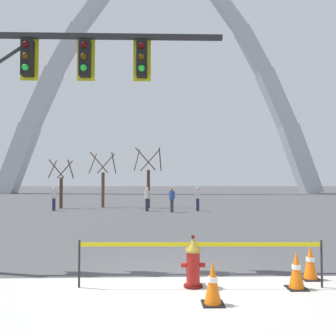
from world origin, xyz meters
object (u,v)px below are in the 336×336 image
object	(u,v)px
traffic_cone_mid_sidewalk	(296,270)
monument_arch	(160,88)
pedestrian_walking_right	(198,199)
pedestrian_near_trees	(147,199)
fire_hydrant	(193,263)
pedestrian_walking_left	(54,199)
pedestrian_standing_center	(172,200)
traffic_cone_by_hydrant	(213,283)
traffic_cone_curb_edge	(310,262)
traffic_signal_gantry	(10,84)

from	to	relation	value
traffic_cone_mid_sidewalk	monument_arch	bearing A→B (deg)	92.81
pedestrian_walking_right	pedestrian_near_trees	distance (m)	3.41
traffic_cone_mid_sidewalk	pedestrian_near_trees	distance (m)	16.95
fire_hydrant	pedestrian_walking_left	distance (m)	18.63
pedestrian_near_trees	pedestrian_walking_left	bearing A→B (deg)	175.65
monument_arch	pedestrian_walking_right	distance (m)	36.41
pedestrian_walking_left	pedestrian_standing_center	distance (m)	8.09
traffic_cone_by_hydrant	pedestrian_walking_left	bearing A→B (deg)	114.26
traffic_cone_curb_edge	traffic_signal_gantry	world-z (taller)	traffic_signal_gantry
traffic_cone_mid_sidewalk	traffic_cone_curb_edge	distance (m)	0.80
traffic_cone_mid_sidewalk	pedestrian_standing_center	bearing A→B (deg)	96.38
traffic_cone_mid_sidewalk	pedestrian_near_trees	xyz separation A→B (m)	(-3.40, 16.60, 0.46)
traffic_signal_gantry	traffic_cone_mid_sidewalk	bearing A→B (deg)	-17.24
pedestrian_walking_right	traffic_cone_by_hydrant	bearing A→B (deg)	-95.61
pedestrian_walking_left	pedestrian_standing_center	xyz separation A→B (m)	(7.98, -1.33, 0.00)
traffic_cone_curb_edge	pedestrian_walking_right	size ratio (longest dim) A/B	0.46
traffic_cone_by_hydrant	monument_arch	bearing A→B (deg)	90.81
pedestrian_walking_left	pedestrian_walking_right	bearing A→B (deg)	-2.61
traffic_cone_by_hydrant	pedestrian_walking_left	world-z (taller)	pedestrian_walking_left
traffic_cone_curb_edge	pedestrian_walking_right	distance (m)	16.05
pedestrian_standing_center	pedestrian_near_trees	size ratio (longest dim) A/B	1.00
pedestrian_standing_center	pedestrian_walking_left	bearing A→B (deg)	170.57
fire_hydrant	pedestrian_walking_right	size ratio (longest dim) A/B	0.62
fire_hydrant	traffic_cone_by_hydrant	bearing A→B (deg)	-76.11
traffic_cone_curb_edge	traffic_signal_gantry	bearing A→B (deg)	168.86
fire_hydrant	monument_arch	distance (m)	51.66
monument_arch	pedestrian_walking_right	world-z (taller)	monument_arch
traffic_cone_mid_sidewalk	pedestrian_walking_right	xyz separation A→B (m)	(0.01, 16.64, 0.46)
traffic_signal_gantry	pedestrian_walking_left	distance (m)	15.96
traffic_cone_by_hydrant	pedestrian_walking_right	size ratio (longest dim) A/B	0.46
pedestrian_standing_center	monument_arch	bearing A→B (deg)	91.10
pedestrian_standing_center	pedestrian_walking_right	size ratio (longest dim) A/B	1.00
pedestrian_near_trees	traffic_cone_curb_edge	bearing A→B (deg)	-76.20
fire_hydrant	traffic_cone_by_hydrant	size ratio (longest dim) A/B	1.36
traffic_cone_mid_sidewalk	traffic_signal_gantry	distance (m)	7.68
traffic_cone_curb_edge	traffic_cone_by_hydrant	bearing A→B (deg)	-148.47
traffic_cone_mid_sidewalk	monument_arch	size ratio (longest dim) A/B	0.01
pedestrian_standing_center	traffic_signal_gantry	bearing A→B (deg)	-107.92
traffic_cone_curb_edge	monument_arch	xyz separation A→B (m)	(-2.93, 48.42, 16.92)
fire_hydrant	pedestrian_walking_left	xyz separation A→B (m)	(-7.81, 16.91, 0.35)
traffic_cone_curb_edge	traffic_signal_gantry	size ratio (longest dim) A/B	0.09
traffic_cone_curb_edge	traffic_signal_gantry	xyz separation A→B (m)	(-6.77, 1.33, 4.05)
traffic_cone_mid_sidewalk	pedestrian_walking_left	size ratio (longest dim) A/B	0.46
pedestrian_standing_center	pedestrian_near_trees	xyz separation A→B (m)	(-1.63, 0.84, 0.00)
traffic_cone_by_hydrant	pedestrian_near_trees	xyz separation A→B (m)	(-1.70, 17.37, 0.46)
pedestrian_walking_right	fire_hydrant	bearing A→B (deg)	-96.73
traffic_signal_gantry	monument_arch	world-z (taller)	monument_arch
traffic_signal_gantry	monument_arch	xyz separation A→B (m)	(3.83, 47.09, 12.87)
traffic_cone_curb_edge	pedestrian_walking_left	world-z (taller)	pedestrian_walking_left
traffic_cone_mid_sidewalk	traffic_signal_gantry	size ratio (longest dim) A/B	0.09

